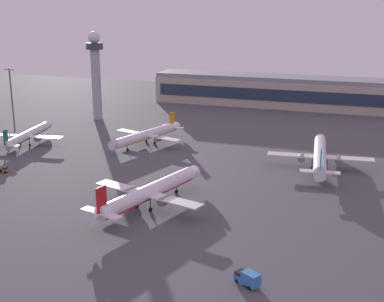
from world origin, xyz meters
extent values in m
plane|color=#4C4C51|center=(0.00, 0.00, 0.00)|extent=(416.00, 416.00, 0.00)
cube|color=#B2AD99|center=(27.79, 146.73, 7.00)|extent=(151.29, 22.00, 14.00)
cube|color=#263347|center=(27.79, 135.53, 7.70)|extent=(145.24, 0.40, 6.16)
cube|color=gray|center=(27.79, 146.73, 15.20)|extent=(151.29, 19.80, 2.40)
cylinder|color=#A8A8B2|center=(-57.21, 85.50, 16.72)|extent=(4.40, 4.40, 33.43)
cylinder|color=#2D3847|center=(-57.21, 85.50, 34.93)|extent=(8.00, 8.00, 3.00)
sphere|color=silver|center=(-57.21, 85.50, 38.95)|extent=(5.60, 5.60, 5.60)
cylinder|color=white|center=(12.15, -10.79, 4.48)|extent=(14.42, 39.00, 4.15)
cone|color=white|center=(17.70, 9.42, 4.48)|extent=(4.50, 3.57, 3.94)
cone|color=white|center=(6.53, -31.22, 4.48)|extent=(4.41, 3.94, 3.73)
cube|color=white|center=(11.86, -11.85, 4.26)|extent=(34.85, 13.47, 0.38)
cube|color=white|center=(7.08, -29.22, 4.70)|extent=(12.28, 5.71, 0.38)
cube|color=red|center=(7.17, -28.90, 8.03)|extent=(1.24, 3.46, 7.10)
cylinder|color=slate|center=(6.07, -10.25, 3.49)|extent=(3.36, 4.43, 2.40)
cylinder|color=slate|center=(17.65, -13.44, 3.49)|extent=(3.36, 4.43, 2.40)
cube|color=red|center=(12.15, -10.79, 3.34)|extent=(13.19, 35.86, 0.39)
cylinder|color=#333338|center=(15.48, 1.34, 2.54)|extent=(0.31, 0.31, 3.88)
cylinder|color=black|center=(15.48, 1.34, 0.60)|extent=(0.74, 1.27, 1.20)
cylinder|color=#333338|center=(9.11, -12.79, 2.54)|extent=(0.31, 0.31, 3.88)
cylinder|color=black|center=(9.11, -12.79, 0.60)|extent=(0.74, 1.27, 1.20)
cylinder|color=#333338|center=(13.74, -14.06, 2.54)|extent=(0.31, 0.31, 3.88)
cylinder|color=black|center=(13.74, -14.06, 0.60)|extent=(0.74, 1.27, 1.20)
cylinder|color=white|center=(-60.69, 34.20, 3.81)|extent=(8.42, 33.58, 3.53)
cone|color=white|center=(-63.32, 51.83, 3.81)|extent=(3.64, 2.70, 3.35)
cone|color=white|center=(-58.03, 16.38, 3.81)|extent=(3.52, 3.04, 3.18)
cube|color=white|center=(-60.55, 33.28, 3.62)|extent=(29.94, 8.06, 0.33)
cube|color=white|center=(-58.29, 18.12, 3.99)|extent=(10.43, 3.71, 0.33)
cube|color=#146B4C|center=(-58.33, 18.40, 6.83)|extent=(0.71, 2.98, 6.04)
cylinder|color=slate|center=(-65.60, 32.52, 2.97)|extent=(2.51, 3.61, 2.04)
cylinder|color=slate|center=(-55.50, 34.03, 2.97)|extent=(2.51, 3.61, 2.04)
cube|color=#146B4C|center=(-60.69, 34.20, 2.84)|extent=(7.68, 30.89, 0.33)
cylinder|color=#333338|center=(-62.27, 44.78, 2.16)|extent=(0.26, 0.26, 3.30)
cylinder|color=black|center=(-62.27, 44.78, 0.51)|extent=(0.52, 1.07, 1.02)
cylinder|color=#333338|center=(-62.37, 31.60, 2.16)|extent=(0.26, 0.26, 3.30)
cylinder|color=black|center=(-62.37, 31.60, 0.51)|extent=(0.52, 1.07, 1.02)
cylinder|color=#333338|center=(-58.33, 32.20, 2.16)|extent=(0.26, 0.26, 3.30)
cylinder|color=black|center=(-58.33, 32.20, 0.51)|extent=(0.52, 1.07, 1.02)
cylinder|color=silver|center=(53.12, 41.05, 4.56)|extent=(8.21, 40.22, 4.22)
cone|color=silver|center=(50.98, 62.28, 4.56)|extent=(4.26, 3.06, 4.01)
cone|color=silver|center=(55.28, 19.60, 4.56)|extent=(4.09, 3.48, 3.80)
cube|color=silver|center=(53.23, 39.94, 4.33)|extent=(35.82, 7.99, 0.39)
cube|color=silver|center=(55.07, 21.70, 4.78)|extent=(12.43, 3.88, 0.39)
cube|color=#1984B2|center=(55.03, 22.03, 8.17)|extent=(0.69, 3.57, 7.22)
cylinder|color=slate|center=(47.15, 39.33, 3.56)|extent=(2.83, 4.23, 2.44)
cylinder|color=slate|center=(59.31, 40.56, 3.56)|extent=(2.83, 4.23, 2.44)
cube|color=#1984B2|center=(53.12, 41.05, 3.39)|extent=(7.47, 37.00, 0.40)
cylinder|color=#333338|center=(51.84, 53.79, 2.58)|extent=(0.31, 0.31, 3.94)
cylinder|color=black|center=(51.84, 53.79, 0.61)|extent=(0.56, 1.26, 1.22)
cylinder|color=#333338|center=(50.96, 38.04, 2.58)|extent=(0.31, 0.31, 3.94)
cylinder|color=black|center=(50.96, 38.04, 0.61)|extent=(0.56, 1.26, 1.22)
cylinder|color=#333338|center=(55.83, 38.53, 2.58)|extent=(0.31, 0.31, 3.94)
cylinder|color=black|center=(55.83, 38.53, 0.61)|extent=(0.56, 1.26, 1.22)
cylinder|color=white|center=(-15.43, 49.25, 3.99)|extent=(13.54, 34.59, 3.69)
cone|color=white|center=(-20.77, 31.36, 3.99)|extent=(4.03, 3.24, 3.51)
cone|color=white|center=(-10.04, 67.32, 3.99)|extent=(3.96, 3.56, 3.32)
cube|color=white|center=(-15.15, 50.18, 3.79)|extent=(30.92, 12.62, 0.34)
cube|color=white|center=(-10.57, 65.55, 4.18)|extent=(10.91, 5.29, 0.34)
cube|color=orange|center=(-10.65, 65.27, 7.14)|extent=(1.17, 3.06, 6.32)
cylinder|color=slate|center=(-10.03, 48.65, 3.11)|extent=(3.05, 3.96, 2.14)
cylinder|color=slate|center=(-20.28, 51.71, 3.11)|extent=(3.05, 3.96, 2.14)
cube|color=orange|center=(-15.43, 49.25, 2.97)|extent=(12.39, 31.80, 0.35)
cylinder|color=#333338|center=(-18.63, 38.51, 2.26)|extent=(0.27, 0.27, 3.45)
cylinder|color=black|center=(-18.63, 38.51, 0.53)|extent=(0.68, 1.14, 1.07)
cylinder|color=#333338|center=(-12.69, 50.96, 2.26)|extent=(0.27, 0.27, 3.45)
cylinder|color=black|center=(-12.69, 50.96, 0.53)|extent=(0.68, 1.14, 1.07)
cylinder|color=#333338|center=(-16.78, 52.19, 2.26)|extent=(0.27, 0.27, 3.45)
cylinder|color=black|center=(-16.78, 52.19, 0.53)|extent=(0.68, 1.14, 1.07)
cube|color=#3372BF|center=(46.35, -42.19, 1.05)|extent=(3.60, 3.48, 1.20)
cube|color=#1E232D|center=(46.35, -42.19, 2.00)|extent=(3.22, 3.15, 0.70)
cube|color=#3372BF|center=(48.46, -43.49, 1.75)|extent=(4.27, 3.84, 2.60)
cylinder|color=black|center=(45.47, -42.89, 0.45)|extent=(0.92, 0.73, 0.90)
cylinder|color=black|center=(46.57, -41.10, 0.45)|extent=(0.92, 0.73, 0.90)
cylinder|color=black|center=(48.47, -44.73, 0.45)|extent=(0.92, 0.73, 0.90)
cylinder|color=black|center=(49.57, -42.93, 0.45)|extent=(0.92, 0.73, 0.90)
cube|color=#D85919|center=(-45.83, 1.27, 0.90)|extent=(2.10, 2.23, 0.90)
cube|color=#1E232D|center=(-45.83, 1.27, 1.70)|extent=(1.88, 2.03, 0.70)
cylinder|color=black|center=(-45.87, 2.05, 0.45)|extent=(0.95, 0.58, 0.90)
cylinder|color=black|center=(-45.38, 0.63, 0.45)|extent=(0.95, 0.58, 0.90)
cylinder|color=black|center=(-47.80, 1.38, 0.45)|extent=(0.95, 0.58, 0.90)
cylinder|color=slate|center=(-80.47, 52.14, 13.83)|extent=(0.70, 0.70, 27.65)
cube|color=slate|center=(-80.47, 52.14, 27.05)|extent=(4.80, 0.40, 0.40)
sphere|color=#F9EAB2|center=(-82.27, 52.14, 27.05)|extent=(0.90, 0.90, 0.90)
sphere|color=#F9EAB2|center=(-78.67, 52.14, 27.05)|extent=(0.90, 0.90, 0.90)
camera|label=1|loc=(68.18, -136.62, 55.63)|focal=49.25mm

